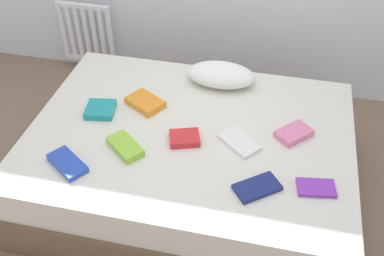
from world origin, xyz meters
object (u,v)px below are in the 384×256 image
at_px(radiator, 87,33).
at_px(textbook_red, 185,138).
at_px(bed, 190,160).
at_px(textbook_navy, 257,187).
at_px(textbook_lime, 125,146).
at_px(pillow, 221,75).
at_px(textbook_blue, 67,163).
at_px(textbook_pink, 294,133).
at_px(textbook_teal, 100,110).
at_px(textbook_purple, 316,188).
at_px(textbook_orange, 145,103).
at_px(textbook_white, 239,142).

xyz_separation_m(radiator, textbook_red, (1.19, -1.30, 0.14)).
xyz_separation_m(bed, textbook_navy, (0.45, -0.38, 0.27)).
bearing_deg(textbook_lime, pillow, 101.84).
distance_m(pillow, textbook_blue, 1.20).
bearing_deg(textbook_lime, textbook_pink, 59.77).
relative_size(radiator, textbook_teal, 3.03).
xyz_separation_m(textbook_purple, textbook_lime, (-1.08, 0.07, 0.01)).
xyz_separation_m(pillow, textbook_red, (-0.10, -0.63, -0.05)).
bearing_deg(textbook_red, textbook_orange, 121.39).
relative_size(textbook_blue, textbook_navy, 1.04).
xyz_separation_m(textbook_white, textbook_red, (-0.32, -0.04, 0.01)).
xyz_separation_m(textbook_red, textbook_blue, (-0.59, -0.35, -0.00)).
height_order(textbook_teal, textbook_purple, textbook_teal).
height_order(radiator, pillow, radiator).
relative_size(textbook_pink, textbook_orange, 0.89).
height_order(bed, radiator, radiator).
xyz_separation_m(textbook_orange, textbook_red, (0.33, -0.28, -0.00)).
distance_m(radiator, textbook_orange, 1.34).
distance_m(radiator, pillow, 1.47).
bearing_deg(textbook_white, pillow, 149.88).
distance_m(textbook_blue, textbook_navy, 1.05).
height_order(textbook_pink, textbook_purple, textbook_pink).
distance_m(bed, textbook_blue, 0.79).
xyz_separation_m(radiator, textbook_white, (1.51, -1.25, 0.13)).
relative_size(pillow, textbook_red, 2.66).
height_order(textbook_white, textbook_lime, textbook_lime).
bearing_deg(textbook_orange, textbook_lime, -57.45).
bearing_deg(textbook_navy, bed, 101.85).
bearing_deg(textbook_orange, textbook_purple, 6.36).
xyz_separation_m(textbook_purple, textbook_white, (-0.45, 0.26, 0.00)).
bearing_deg(radiator, textbook_teal, -62.32).
relative_size(pillow, textbook_white, 1.90).
bearing_deg(pillow, textbook_purple, -52.15).
xyz_separation_m(textbook_purple, textbook_blue, (-1.36, -0.13, 0.01)).
bearing_deg(textbook_lime, bed, 76.84).
height_order(textbook_orange, textbook_teal, textbook_orange).
bearing_deg(textbook_teal, textbook_red, -23.14).
bearing_deg(textbook_lime, textbook_white, 57.12).
bearing_deg(radiator, textbook_purple, -37.77).
height_order(bed, textbook_lime, textbook_lime).
bearing_deg(textbook_lime, textbook_orange, 131.98).
bearing_deg(textbook_orange, textbook_blue, -81.50).
bearing_deg(textbook_blue, textbook_teal, 124.33).
bearing_deg(textbook_red, textbook_blue, -167.85).
distance_m(textbook_navy, textbook_lime, 0.79).
bearing_deg(pillow, textbook_lime, -118.47).
bearing_deg(textbook_red, textbook_lime, -173.37).
height_order(textbook_orange, textbook_red, textbook_orange).
xyz_separation_m(bed, textbook_teal, (-0.60, 0.05, 0.27)).
bearing_deg(radiator, pillow, -27.16).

